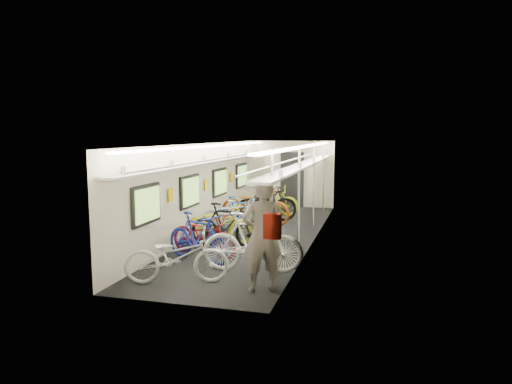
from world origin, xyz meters
The scene contains 16 objects.
train_car_shell centered at (-0.36, 0.71, 1.66)m, with size 10.00×10.00×10.00m.
bicycle_0 centered at (-0.42, -4.06, 0.48)m, with size 0.64×1.85×0.97m, color silver.
bicycle_1 centered at (-0.57, -2.73, 0.52)m, with size 0.49×1.73×1.04m, color navy.
bicycle_2 centered at (-0.63, -2.21, 0.47)m, with size 0.62×1.77×0.93m, color maroon.
bicycle_3 centered at (-0.36, -1.44, 0.53)m, with size 0.50×1.78×1.07m, color black.
bicycle_4 centered at (-0.76, -0.91, 0.46)m, with size 0.61×1.76×0.92m, color #EBF717.
bicycle_5 centered at (-0.41, -0.14, 0.47)m, with size 0.44×1.57×0.95m, color silver.
bicycle_6 centered at (-0.61, -0.07, 0.49)m, with size 0.66×1.88×0.99m, color #9E9EA2.
bicycle_7 centered at (-0.62, 0.52, 0.48)m, with size 0.45×1.59×0.96m, color #174F8F.
bicycle_8 centered at (-0.46, 1.44, 0.57)m, with size 0.75×2.16×1.13m, color #8E370F.
bicycle_9 centered at (-0.24, 1.95, 0.56)m, with size 0.53×1.87×1.12m, color black.
bicycle_10 centered at (-0.39, 3.01, 0.49)m, with size 0.65×1.86×0.98m, color #BCC812.
bicycle_11 centered at (0.71, -3.08, 0.58)m, with size 0.55×1.94×1.17m, color white.
passenger_near centered at (1.15, -4.07, 0.96)m, with size 0.70×0.46×1.93m, color gray.
passenger_mid centered at (0.25, -0.37, 0.81)m, with size 0.79×0.61×1.62m, color black.
backpack centered at (1.49, -4.78, 1.28)m, with size 0.26×0.14×0.38m, color #A81C10.
Camera 1 is at (2.98, -11.32, 2.65)m, focal length 32.00 mm.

